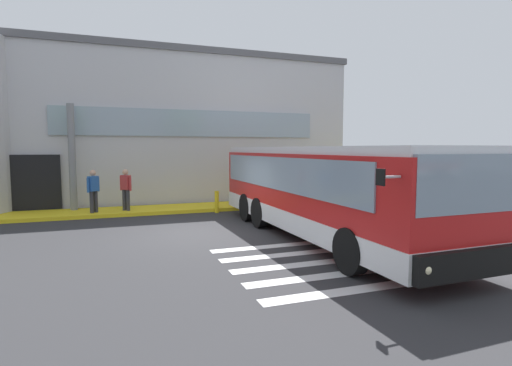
{
  "coord_description": "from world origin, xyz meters",
  "views": [
    {
      "loc": [
        -2.48,
        -12.11,
        2.64
      ],
      "look_at": [
        1.97,
        0.18,
        1.5
      ],
      "focal_mm": 27.64,
      "sensor_mm": 36.0,
      "label": 1
    }
  ],
  "objects_px": {
    "entry_support_column": "(72,157)",
    "bus_main_foreground": "(321,193)",
    "safety_bollard_yellow": "(217,202)",
    "passenger_by_doorway": "(126,188)",
    "passenger_near_column": "(93,189)"
  },
  "relations": [
    {
      "from": "entry_support_column",
      "to": "safety_bollard_yellow",
      "type": "distance_m",
      "value": 6.11
    },
    {
      "from": "entry_support_column",
      "to": "safety_bollard_yellow",
      "type": "height_order",
      "value": "entry_support_column"
    },
    {
      "from": "entry_support_column",
      "to": "passenger_near_column",
      "type": "bearing_deg",
      "value": -52.75
    },
    {
      "from": "safety_bollard_yellow",
      "to": "passenger_near_column",
      "type": "bearing_deg",
      "value": 171.03
    },
    {
      "from": "passenger_by_doorway",
      "to": "safety_bollard_yellow",
      "type": "distance_m",
      "value": 3.69
    },
    {
      "from": "passenger_near_column",
      "to": "entry_support_column",
      "type": "bearing_deg",
      "value": 127.25
    },
    {
      "from": "entry_support_column",
      "to": "bus_main_foreground",
      "type": "bearing_deg",
      "value": -44.64
    },
    {
      "from": "entry_support_column",
      "to": "passenger_by_doorway",
      "type": "height_order",
      "value": "entry_support_column"
    },
    {
      "from": "passenger_near_column",
      "to": "safety_bollard_yellow",
      "type": "distance_m",
      "value": 4.84
    },
    {
      "from": "entry_support_column",
      "to": "safety_bollard_yellow",
      "type": "relative_size",
      "value": 4.78
    },
    {
      "from": "bus_main_foreground",
      "to": "safety_bollard_yellow",
      "type": "distance_m",
      "value": 5.8
    },
    {
      "from": "entry_support_column",
      "to": "bus_main_foreground",
      "type": "distance_m",
      "value": 10.35
    },
    {
      "from": "bus_main_foreground",
      "to": "entry_support_column",
      "type": "bearing_deg",
      "value": 135.36
    },
    {
      "from": "entry_support_column",
      "to": "bus_main_foreground",
      "type": "relative_size",
      "value": 0.41
    },
    {
      "from": "bus_main_foreground",
      "to": "passenger_near_column",
      "type": "relative_size",
      "value": 6.3
    }
  ]
}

